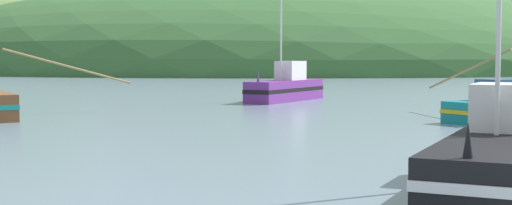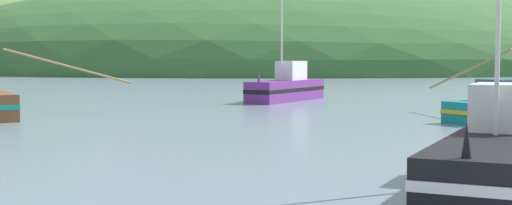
# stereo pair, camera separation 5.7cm
# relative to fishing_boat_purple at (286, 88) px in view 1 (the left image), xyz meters

# --- Properties ---
(hill_mid_right) EXTENTS (172.14, 137.71, 39.49)m
(hill_mid_right) POSITION_rel_fishing_boat_purple_xyz_m (3.06, 119.44, -0.93)
(hill_mid_right) COLOR #386633
(hill_mid_right) RESTS_ON ground
(hill_far_center) EXTENTS (148.58, 118.86, 77.35)m
(hill_far_center) POSITION_rel_fishing_boat_purple_xyz_m (1.22, 174.24, -0.93)
(hill_far_center) COLOR #47703D
(hill_far_center) RESTS_ON ground
(fishing_boat_purple) EXTENTS (6.00, 8.41, 7.95)m
(fishing_boat_purple) POSITION_rel_fishing_boat_purple_xyz_m (0.00, 0.00, 0.00)
(fishing_boat_purple) COLOR #6B2D84
(fishing_boat_purple) RESTS_ON ground
(fishing_boat_black) EXTENTS (6.71, 10.89, 5.77)m
(fishing_boat_black) POSITION_rel_fishing_boat_purple_xyz_m (3.78, -32.37, -0.20)
(fishing_boat_black) COLOR black
(fishing_boat_black) RESTS_ON ground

